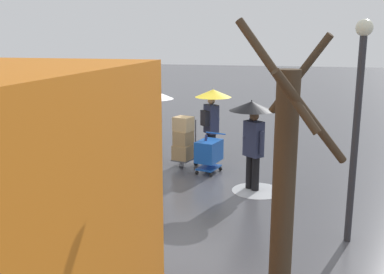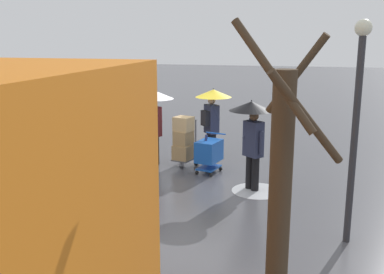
{
  "view_description": "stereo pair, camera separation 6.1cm",
  "coord_description": "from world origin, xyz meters",
  "px_view_note": "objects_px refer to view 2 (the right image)",
  "views": [
    {
      "loc": [
        -3.0,
        11.21,
        3.59
      ],
      "look_at": [
        -0.34,
        0.26,
        1.05
      ],
      "focal_mm": 42.03,
      "sensor_mm": 36.0,
      "label": 1
    },
    {
      "loc": [
        -3.06,
        11.19,
        3.59
      ],
      "look_at": [
        -0.34,
        0.26,
        1.05
      ],
      "focal_mm": 42.03,
      "sensor_mm": 36.0,
      "label": 2
    }
  ],
  "objects_px": {
    "hand_dolly_boxes": "(184,140)",
    "street_lamp": "(357,110)",
    "shopping_cart_vendor": "(209,152)",
    "cargo_van_parked_right": "(80,115)",
    "pedestrian_black_side": "(212,108)",
    "pedestrian_white_side": "(252,124)",
    "pedestrian_pink_side": "(154,110)",
    "bare_tree_near": "(280,212)"
  },
  "relations": [
    {
      "from": "cargo_van_parked_right",
      "to": "pedestrian_white_side",
      "type": "distance_m",
      "value": 6.07
    },
    {
      "from": "street_lamp",
      "to": "pedestrian_pink_side",
      "type": "bearing_deg",
      "value": -38.34
    },
    {
      "from": "shopping_cart_vendor",
      "to": "hand_dolly_boxes",
      "type": "bearing_deg",
      "value": -25.8
    },
    {
      "from": "hand_dolly_boxes",
      "to": "pedestrian_pink_side",
      "type": "relative_size",
      "value": 0.66
    },
    {
      "from": "cargo_van_parked_right",
      "to": "pedestrian_pink_side",
      "type": "relative_size",
      "value": 2.53
    },
    {
      "from": "cargo_van_parked_right",
      "to": "pedestrian_black_side",
      "type": "relative_size",
      "value": 2.53
    },
    {
      "from": "pedestrian_white_side",
      "to": "shopping_cart_vendor",
      "type": "bearing_deg",
      "value": -39.82
    },
    {
      "from": "shopping_cart_vendor",
      "to": "street_lamp",
      "type": "xyz_separation_m",
      "value": [
        -3.25,
        3.45,
        1.8
      ]
    },
    {
      "from": "cargo_van_parked_right",
      "to": "pedestrian_black_side",
      "type": "bearing_deg",
      "value": 179.2
    },
    {
      "from": "shopping_cart_vendor",
      "to": "hand_dolly_boxes",
      "type": "xyz_separation_m",
      "value": [
        0.8,
        -0.39,
        0.19
      ]
    },
    {
      "from": "shopping_cart_vendor",
      "to": "street_lamp",
      "type": "relative_size",
      "value": 0.27
    },
    {
      "from": "pedestrian_pink_side",
      "to": "pedestrian_white_side",
      "type": "relative_size",
      "value": 1.0
    },
    {
      "from": "shopping_cart_vendor",
      "to": "pedestrian_pink_side",
      "type": "distance_m",
      "value": 1.99
    },
    {
      "from": "cargo_van_parked_right",
      "to": "pedestrian_white_side",
      "type": "relative_size",
      "value": 2.53
    },
    {
      "from": "pedestrian_white_side",
      "to": "cargo_van_parked_right",
      "type": "bearing_deg",
      "value": -21.87
    },
    {
      "from": "bare_tree_near",
      "to": "pedestrian_black_side",
      "type": "bearing_deg",
      "value": -73.68
    },
    {
      "from": "pedestrian_pink_side",
      "to": "pedestrian_black_side",
      "type": "distance_m",
      "value": 1.68
    },
    {
      "from": "hand_dolly_boxes",
      "to": "shopping_cart_vendor",
      "type": "bearing_deg",
      "value": 154.2
    },
    {
      "from": "pedestrian_pink_side",
      "to": "pedestrian_white_side",
      "type": "height_order",
      "value": "same"
    },
    {
      "from": "pedestrian_black_side",
      "to": "cargo_van_parked_right",
      "type": "bearing_deg",
      "value": -0.8
    },
    {
      "from": "hand_dolly_boxes",
      "to": "street_lamp",
      "type": "relative_size",
      "value": 0.37
    },
    {
      "from": "shopping_cart_vendor",
      "to": "bare_tree_near",
      "type": "height_order",
      "value": "bare_tree_near"
    },
    {
      "from": "pedestrian_pink_side",
      "to": "pedestrian_black_side",
      "type": "height_order",
      "value": "same"
    },
    {
      "from": "cargo_van_parked_right",
      "to": "shopping_cart_vendor",
      "type": "distance_m",
      "value": 4.59
    },
    {
      "from": "pedestrian_white_side",
      "to": "bare_tree_near",
      "type": "relative_size",
      "value": 0.57
    },
    {
      "from": "shopping_cart_vendor",
      "to": "pedestrian_pink_side",
      "type": "bearing_deg",
      "value": -14.61
    },
    {
      "from": "shopping_cart_vendor",
      "to": "hand_dolly_boxes",
      "type": "height_order",
      "value": "hand_dolly_boxes"
    },
    {
      "from": "hand_dolly_boxes",
      "to": "street_lamp",
      "type": "xyz_separation_m",
      "value": [
        -4.05,
        3.84,
        1.61
      ]
    },
    {
      "from": "hand_dolly_boxes",
      "to": "pedestrian_black_side",
      "type": "relative_size",
      "value": 0.66
    },
    {
      "from": "shopping_cart_vendor",
      "to": "pedestrian_black_side",
      "type": "distance_m",
      "value": 1.54
    },
    {
      "from": "shopping_cart_vendor",
      "to": "pedestrian_white_side",
      "type": "height_order",
      "value": "pedestrian_white_side"
    },
    {
      "from": "hand_dolly_boxes",
      "to": "street_lamp",
      "type": "bearing_deg",
      "value": 136.51
    },
    {
      "from": "pedestrian_pink_side",
      "to": "bare_tree_near",
      "type": "xyz_separation_m",
      "value": [
        -3.86,
        7.28,
        0.22
      ]
    },
    {
      "from": "cargo_van_parked_right",
      "to": "hand_dolly_boxes",
      "type": "height_order",
      "value": "cargo_van_parked_right"
    },
    {
      "from": "hand_dolly_boxes",
      "to": "pedestrian_white_side",
      "type": "bearing_deg",
      "value": 145.15
    },
    {
      "from": "hand_dolly_boxes",
      "to": "pedestrian_black_side",
      "type": "height_order",
      "value": "pedestrian_black_side"
    },
    {
      "from": "pedestrian_pink_side",
      "to": "pedestrian_white_side",
      "type": "bearing_deg",
      "value": 153.21
    },
    {
      "from": "pedestrian_pink_side",
      "to": "street_lamp",
      "type": "relative_size",
      "value": 0.56
    },
    {
      "from": "pedestrian_black_side",
      "to": "shopping_cart_vendor",
      "type": "bearing_deg",
      "value": 97.64
    },
    {
      "from": "pedestrian_pink_side",
      "to": "street_lamp",
      "type": "bearing_deg",
      "value": 141.66
    },
    {
      "from": "cargo_van_parked_right",
      "to": "pedestrian_pink_side",
      "type": "distance_m",
      "value": 2.85
    },
    {
      "from": "pedestrian_white_side",
      "to": "pedestrian_pink_side",
      "type": "bearing_deg",
      "value": -26.79
    }
  ]
}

